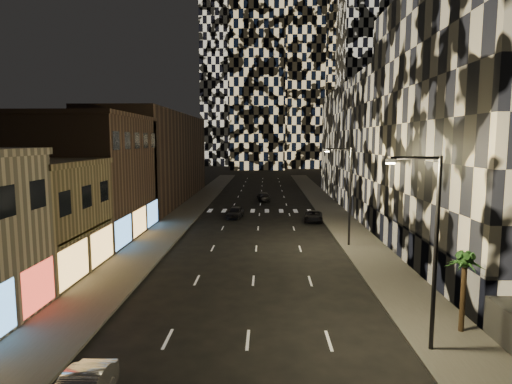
{
  "coord_description": "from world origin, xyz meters",
  "views": [
    {
      "loc": [
        0.88,
        -9.11,
        9.83
      ],
      "look_at": [
        0.13,
        22.42,
        6.0
      ],
      "focal_mm": 30.0,
      "sensor_mm": 36.0,
      "label": 1
    }
  ],
  "objects_px": {
    "car_dark_midlane": "(235,212)",
    "car_dark_oncoming": "(264,197)",
    "palm_tree": "(465,266)",
    "streetlight_far": "(347,189)",
    "car_dark_rightlane": "(314,216)",
    "streetlight_near": "(431,240)"
  },
  "relations": [
    {
      "from": "car_dark_rightlane",
      "to": "palm_tree",
      "type": "height_order",
      "value": "palm_tree"
    },
    {
      "from": "streetlight_near",
      "to": "car_dark_rightlane",
      "type": "relative_size",
      "value": 1.95
    },
    {
      "from": "car_dark_rightlane",
      "to": "car_dark_oncoming",
      "type": "bearing_deg",
      "value": 115.51
    },
    {
      "from": "streetlight_near",
      "to": "streetlight_far",
      "type": "bearing_deg",
      "value": 90.0
    },
    {
      "from": "car_dark_midlane",
      "to": "car_dark_oncoming",
      "type": "xyz_separation_m",
      "value": [
        3.53,
        15.44,
        -0.03
      ]
    },
    {
      "from": "car_dark_midlane",
      "to": "streetlight_far",
      "type": "bearing_deg",
      "value": -44.37
    },
    {
      "from": "palm_tree",
      "to": "streetlight_far",
      "type": "bearing_deg",
      "value": 97.91
    },
    {
      "from": "car_dark_rightlane",
      "to": "streetlight_near",
      "type": "bearing_deg",
      "value": -80.67
    },
    {
      "from": "car_dark_midlane",
      "to": "palm_tree",
      "type": "distance_m",
      "value": 35.43
    },
    {
      "from": "streetlight_far",
      "to": "car_dark_oncoming",
      "type": "xyz_separation_m",
      "value": [
        -7.85,
        29.86,
        -4.65
      ]
    },
    {
      "from": "car_dark_rightlane",
      "to": "palm_tree",
      "type": "relative_size",
      "value": 1.11
    },
    {
      "from": "streetlight_far",
      "to": "car_dark_rightlane",
      "type": "xyz_separation_m",
      "value": [
        -1.7,
        12.18,
        -4.71
      ]
    },
    {
      "from": "streetlight_near",
      "to": "car_dark_oncoming",
      "type": "xyz_separation_m",
      "value": [
        -7.85,
        49.86,
        -4.65
      ]
    },
    {
      "from": "car_dark_midlane",
      "to": "car_dark_rightlane",
      "type": "height_order",
      "value": "car_dark_midlane"
    },
    {
      "from": "streetlight_far",
      "to": "palm_tree",
      "type": "height_order",
      "value": "streetlight_far"
    },
    {
      "from": "car_dark_midlane",
      "to": "car_dark_oncoming",
      "type": "distance_m",
      "value": 15.84
    },
    {
      "from": "streetlight_near",
      "to": "car_dark_oncoming",
      "type": "distance_m",
      "value": 50.69
    },
    {
      "from": "car_dark_oncoming",
      "to": "car_dark_rightlane",
      "type": "bearing_deg",
      "value": 103.9
    },
    {
      "from": "car_dark_oncoming",
      "to": "palm_tree",
      "type": "relative_size",
      "value": 1.16
    },
    {
      "from": "car_dark_oncoming",
      "to": "streetlight_near",
      "type": "bearing_deg",
      "value": 93.65
    },
    {
      "from": "palm_tree",
      "to": "car_dark_oncoming",
      "type": "bearing_deg",
      "value": 102.2
    },
    {
      "from": "car_dark_oncoming",
      "to": "car_dark_rightlane",
      "type": "xyz_separation_m",
      "value": [
        6.16,
        -17.68,
        -0.06
      ]
    }
  ]
}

